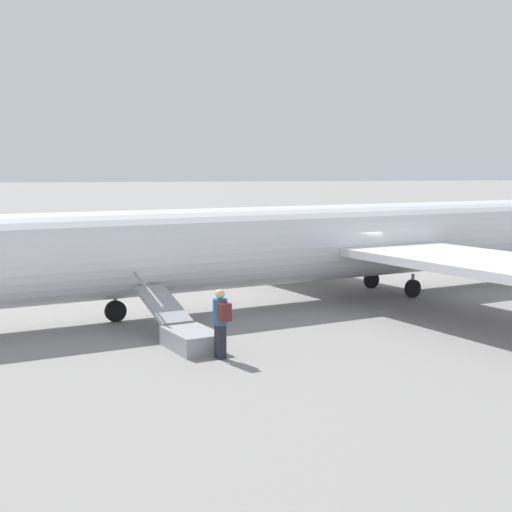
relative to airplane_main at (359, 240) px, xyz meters
name	(u,v)px	position (x,y,z in m)	size (l,w,h in m)	color
ground_plane	(336,298)	(0.97, 0.18, -2.10)	(600.00, 600.00, 0.00)	gray
airplane_main	(359,240)	(0.00, 0.00, 0.00)	(32.05, 24.64, 7.04)	silver
boarding_stairs	(185,332)	(7.81, 5.44, -1.72)	(1.76, 4.13, 1.74)	#99999E
passenger	(221,319)	(7.27, 7.01, -1.10)	(0.39, 0.56, 1.74)	#23232D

